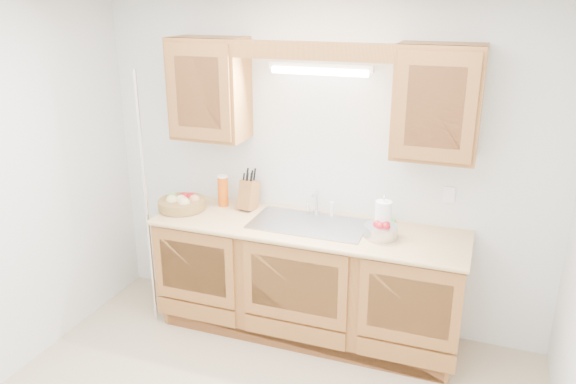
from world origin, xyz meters
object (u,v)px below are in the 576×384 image
at_px(fruit_basket, 182,203).
at_px(knife_block, 249,194).
at_px(apple_bowl, 381,230).
at_px(paper_towel, 383,218).

xyz_separation_m(fruit_basket, knife_block, (0.49, 0.19, 0.07)).
bearing_deg(apple_bowl, paper_towel, 91.52).
bearing_deg(paper_towel, apple_bowl, -88.48).
height_order(knife_block, paper_towel, knife_block).
height_order(paper_towel, apple_bowl, paper_towel).
xyz_separation_m(fruit_basket, paper_towel, (1.57, 0.05, 0.07)).
height_order(knife_block, apple_bowl, knife_block).
height_order(fruit_basket, knife_block, knife_block).
relative_size(fruit_basket, apple_bowl, 1.56).
xyz_separation_m(fruit_basket, apple_bowl, (1.57, -0.01, 0.00)).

